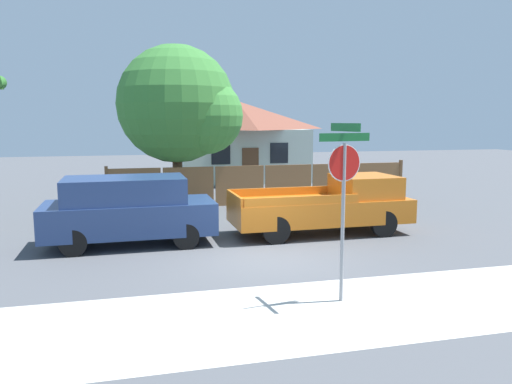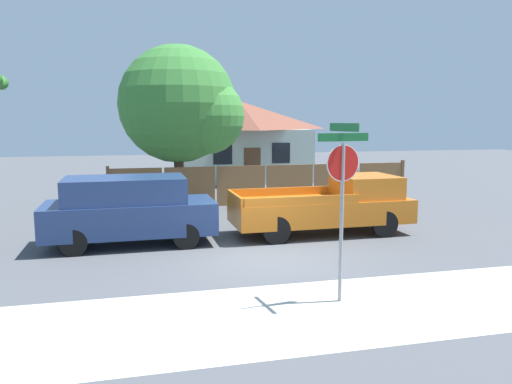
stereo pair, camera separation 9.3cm
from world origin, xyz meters
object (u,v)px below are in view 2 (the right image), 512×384
(red_suv, at_px, (129,209))
(orange_pickup, at_px, (329,206))
(oak_tree, at_px, (184,107))
(stop_sign, at_px, (342,181))
(house, at_px, (239,139))

(red_suv, distance_m, orange_pickup, 5.92)
(oak_tree, distance_m, red_suv, 7.36)
(oak_tree, height_order, red_suv, oak_tree)
(orange_pickup, bearing_deg, red_suv, 179.41)
(orange_pickup, distance_m, stop_sign, 6.05)
(house, distance_m, stop_sign, 20.76)
(red_suv, xyz_separation_m, stop_sign, (3.92, -5.52, 1.31))
(stop_sign, bearing_deg, oak_tree, 89.79)
(oak_tree, height_order, stop_sign, oak_tree)
(house, xyz_separation_m, red_suv, (-6.29, -15.11, -1.36))
(red_suv, xyz_separation_m, orange_pickup, (5.92, 0.00, -0.15))
(house, bearing_deg, red_suv, -112.59)
(oak_tree, xyz_separation_m, red_suv, (-2.18, -6.37, -2.97))
(oak_tree, bearing_deg, house, 64.84)
(house, distance_m, orange_pickup, 15.18)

